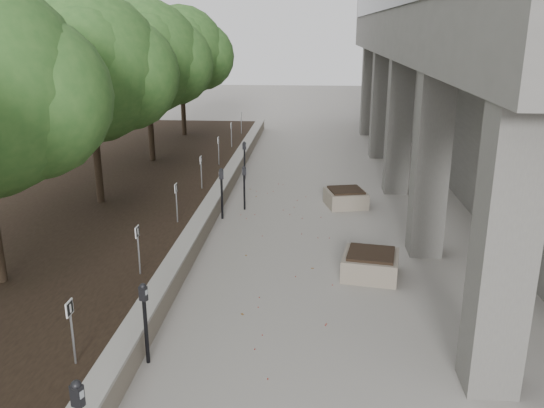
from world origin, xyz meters
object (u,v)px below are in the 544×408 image
(parking_meter_2, at_px, (146,324))
(planter_back, at_px, (346,197))
(parking_meter_3, at_px, (222,194))
(planter_front, at_px, (370,264))
(parking_meter_4, at_px, (244,188))
(parking_meter_5, at_px, (245,160))
(crabapple_tree_4, at_px, (148,82))
(crabapple_tree_5, at_px, (182,71))
(crabapple_tree_3, at_px, (92,99))

(parking_meter_2, xyz_separation_m, planter_back, (3.36, 8.19, -0.41))
(parking_meter_3, xyz_separation_m, planter_front, (3.60, -3.36, -0.43))
(parking_meter_4, height_order, parking_meter_5, parking_meter_5)
(crabapple_tree_4, xyz_separation_m, parking_meter_5, (3.38, -0.87, -2.48))
(planter_front, height_order, planter_back, planter_front)
(crabapple_tree_5, bearing_deg, parking_meter_5, -60.09)
(crabapple_tree_3, relative_size, crabapple_tree_4, 1.00)
(crabapple_tree_4, xyz_separation_m, crabapple_tree_5, (0.00, 5.00, 0.00))
(crabapple_tree_3, bearing_deg, crabapple_tree_5, 90.00)
(crabapple_tree_4, xyz_separation_m, planter_front, (6.89, -8.37, -2.86))
(crabapple_tree_3, height_order, planter_back, crabapple_tree_3)
(crabapple_tree_4, bearing_deg, planter_back, -28.66)
(crabapple_tree_4, relative_size, parking_meter_3, 3.93)
(planter_back, bearing_deg, parking_meter_4, -169.03)
(crabapple_tree_3, xyz_separation_m, crabapple_tree_4, (0.00, 5.00, 0.00))
(crabapple_tree_3, xyz_separation_m, parking_meter_4, (3.78, 0.84, -2.49))
(crabapple_tree_4, bearing_deg, crabapple_tree_5, 90.00)
(parking_meter_2, xyz_separation_m, parking_meter_5, (0.13, 10.93, -0.01))
(parking_meter_2, bearing_deg, planter_front, 62.23)
(crabapple_tree_4, xyz_separation_m, parking_meter_4, (3.78, -4.16, -2.49))
(parking_meter_5, bearing_deg, crabapple_tree_3, -120.37)
(parking_meter_5, relative_size, planter_back, 1.21)
(crabapple_tree_3, distance_m, parking_meter_3, 4.09)
(crabapple_tree_3, relative_size, crabapple_tree_5, 1.00)
(parking_meter_3, relative_size, planter_back, 1.30)
(parking_meter_4, bearing_deg, crabapple_tree_3, -179.87)
(parking_meter_5, relative_size, planter_front, 1.17)
(crabapple_tree_5, distance_m, parking_meter_3, 10.81)
(parking_meter_2, height_order, parking_meter_3, parking_meter_3)
(parking_meter_2, bearing_deg, crabapple_tree_3, 134.39)
(parking_meter_3, xyz_separation_m, parking_meter_4, (0.49, 0.84, -0.06))
(crabapple_tree_4, xyz_separation_m, planter_back, (6.61, -3.61, -2.87))
(crabapple_tree_3, relative_size, parking_meter_3, 3.93)
(crabapple_tree_4, distance_m, parking_meter_4, 6.15)
(parking_meter_5, height_order, planter_front, parking_meter_5)
(parking_meter_4, xyz_separation_m, planter_front, (3.11, -4.20, -0.37))
(crabapple_tree_3, bearing_deg, parking_meter_5, 50.71)
(crabapple_tree_3, height_order, parking_meter_4, crabapple_tree_3)
(parking_meter_5, bearing_deg, parking_meter_3, -82.31)
(parking_meter_5, height_order, planter_back, parking_meter_5)
(crabapple_tree_4, height_order, parking_meter_2, crabapple_tree_4)
(crabapple_tree_5, xyz_separation_m, parking_meter_5, (3.38, -5.87, -2.48))
(crabapple_tree_5, distance_m, parking_meter_5, 7.21)
(crabapple_tree_4, relative_size, planter_back, 5.10)
(crabapple_tree_5, relative_size, planter_front, 4.94)
(crabapple_tree_5, bearing_deg, planter_back, -52.49)
(planter_back, bearing_deg, crabapple_tree_5, 127.51)
(crabapple_tree_4, xyz_separation_m, parking_meter_2, (3.25, -11.80, -2.46))
(parking_meter_2, xyz_separation_m, planter_front, (3.64, 3.44, -0.40))
(parking_meter_4, height_order, planter_back, parking_meter_4)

